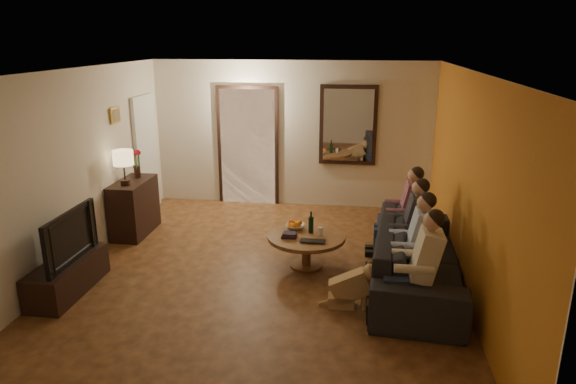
# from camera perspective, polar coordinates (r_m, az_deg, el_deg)

# --- Properties ---
(floor) EXTENTS (5.00, 6.00, 0.01)m
(floor) POSITION_cam_1_polar(r_m,az_deg,el_deg) (6.81, -2.88, -9.11)
(floor) COLOR #422711
(floor) RESTS_ON ground
(ceiling) EXTENTS (5.00, 6.00, 0.01)m
(ceiling) POSITION_cam_1_polar(r_m,az_deg,el_deg) (6.14, -3.24, 13.27)
(ceiling) COLOR white
(ceiling) RESTS_ON back_wall
(back_wall) EXTENTS (5.00, 0.02, 2.60)m
(back_wall) POSITION_cam_1_polar(r_m,az_deg,el_deg) (9.24, 0.41, 6.39)
(back_wall) COLOR beige
(back_wall) RESTS_ON floor
(front_wall) EXTENTS (5.00, 0.02, 2.60)m
(front_wall) POSITION_cam_1_polar(r_m,az_deg,el_deg) (3.64, -11.97, -11.07)
(front_wall) COLOR beige
(front_wall) RESTS_ON floor
(left_wall) EXTENTS (0.02, 6.00, 2.60)m
(left_wall) POSITION_cam_1_polar(r_m,az_deg,el_deg) (7.24, -22.90, 2.08)
(left_wall) COLOR beige
(left_wall) RESTS_ON floor
(right_wall) EXTENTS (0.02, 6.00, 2.60)m
(right_wall) POSITION_cam_1_polar(r_m,az_deg,el_deg) (6.39, 19.57, 0.60)
(right_wall) COLOR beige
(right_wall) RESTS_ON floor
(orange_accent) EXTENTS (0.01, 6.00, 2.60)m
(orange_accent) POSITION_cam_1_polar(r_m,az_deg,el_deg) (6.39, 19.48, 0.60)
(orange_accent) COLOR orange
(orange_accent) RESTS_ON right_wall
(kitchen_doorway) EXTENTS (1.00, 0.06, 2.10)m
(kitchen_doorway) POSITION_cam_1_polar(r_m,az_deg,el_deg) (9.41, -4.46, 4.97)
(kitchen_doorway) COLOR #FFE0A5
(kitchen_doorway) RESTS_ON floor
(door_trim) EXTENTS (1.12, 0.04, 2.22)m
(door_trim) POSITION_cam_1_polar(r_m,az_deg,el_deg) (9.40, -4.48, 4.96)
(door_trim) COLOR black
(door_trim) RESTS_ON floor
(fridge_glimpse) EXTENTS (0.45, 0.03, 1.70)m
(fridge_glimpse) POSITION_cam_1_polar(r_m,az_deg,el_deg) (9.39, -2.94, 4.05)
(fridge_glimpse) COLOR silver
(fridge_glimpse) RESTS_ON floor
(mirror_frame) EXTENTS (1.00, 0.05, 1.40)m
(mirror_frame) POSITION_cam_1_polar(r_m,az_deg,el_deg) (9.10, 6.69, 7.38)
(mirror_frame) COLOR black
(mirror_frame) RESTS_ON back_wall
(mirror_glass) EXTENTS (0.86, 0.02, 1.26)m
(mirror_glass) POSITION_cam_1_polar(r_m,az_deg,el_deg) (9.07, 6.69, 7.35)
(mirror_glass) COLOR white
(mirror_glass) RESTS_ON back_wall
(white_door) EXTENTS (0.06, 0.85, 2.04)m
(white_door) POSITION_cam_1_polar(r_m,az_deg,el_deg) (9.28, -15.45, 4.05)
(white_door) COLOR white
(white_door) RESTS_ON floor
(framed_art) EXTENTS (0.03, 0.28, 0.24)m
(framed_art) POSITION_cam_1_polar(r_m,az_deg,el_deg) (8.24, -18.65, 8.10)
(framed_art) COLOR #B28C33
(framed_art) RESTS_ON left_wall
(art_canvas) EXTENTS (0.01, 0.22, 0.18)m
(art_canvas) POSITION_cam_1_polar(r_m,az_deg,el_deg) (8.24, -18.56, 8.10)
(art_canvas) COLOR brown
(art_canvas) RESTS_ON left_wall
(dresser) EXTENTS (0.45, 0.96, 0.85)m
(dresser) POSITION_cam_1_polar(r_m,az_deg,el_deg) (8.37, -16.71, -1.64)
(dresser) COLOR black
(dresser) RESTS_ON floor
(table_lamp) EXTENTS (0.30, 0.30, 0.54)m
(table_lamp) POSITION_cam_1_polar(r_m,az_deg,el_deg) (7.99, -17.77, 2.61)
(table_lamp) COLOR beige
(table_lamp) RESTS_ON dresser
(flower_vase) EXTENTS (0.14, 0.14, 0.44)m
(flower_vase) POSITION_cam_1_polar(r_m,az_deg,el_deg) (8.39, -16.48, 3.02)
(flower_vase) COLOR red
(flower_vase) RESTS_ON dresser
(tv_stand) EXTENTS (0.45, 1.23, 0.41)m
(tv_stand) POSITION_cam_1_polar(r_m,az_deg,el_deg) (6.84, -23.26, -8.56)
(tv_stand) COLOR black
(tv_stand) RESTS_ON floor
(tv) EXTENTS (1.08, 0.14, 0.62)m
(tv) POSITION_cam_1_polar(r_m,az_deg,el_deg) (6.65, -23.77, -4.52)
(tv) COLOR black
(tv) RESTS_ON tv_stand
(sofa) EXTENTS (2.69, 1.26, 0.76)m
(sofa) POSITION_cam_1_polar(r_m,az_deg,el_deg) (6.58, 14.26, -7.00)
(sofa) COLOR black
(sofa) RESTS_ON floor
(person_a) EXTENTS (0.60, 0.40, 1.20)m
(person_a) POSITION_cam_1_polar(r_m,az_deg,el_deg) (5.66, 14.36, -8.60)
(person_a) COLOR tan
(person_a) RESTS_ON sofa
(person_b) EXTENTS (0.60, 0.40, 1.20)m
(person_b) POSITION_cam_1_polar(r_m,az_deg,el_deg) (6.20, 13.78, -6.23)
(person_b) COLOR tan
(person_b) RESTS_ON sofa
(person_c) EXTENTS (0.60, 0.40, 1.20)m
(person_c) POSITION_cam_1_polar(r_m,az_deg,el_deg) (6.76, 13.29, -4.25)
(person_c) COLOR tan
(person_c) RESTS_ON sofa
(person_d) EXTENTS (0.60, 0.40, 1.20)m
(person_d) POSITION_cam_1_polar(r_m,az_deg,el_deg) (7.32, 12.88, -2.57)
(person_d) COLOR tan
(person_d) RESTS_ON sofa
(dog) EXTENTS (0.57, 0.27, 0.56)m
(dog) POSITION_cam_1_polar(r_m,az_deg,el_deg) (5.97, 6.96, -10.20)
(dog) COLOR #A2784A
(dog) RESTS_ON floor
(coffee_table) EXTENTS (1.10, 1.10, 0.45)m
(coffee_table) POSITION_cam_1_polar(r_m,az_deg,el_deg) (6.94, 2.04, -6.54)
(coffee_table) COLOR brown
(coffee_table) RESTS_ON floor
(bowl) EXTENTS (0.26, 0.26, 0.06)m
(bowl) POSITION_cam_1_polar(r_m,az_deg,el_deg) (7.07, 0.79, -3.85)
(bowl) COLOR white
(bowl) RESTS_ON coffee_table
(oranges) EXTENTS (0.20, 0.20, 0.08)m
(oranges) POSITION_cam_1_polar(r_m,az_deg,el_deg) (7.04, 0.79, -3.34)
(oranges) COLOR orange
(oranges) RESTS_ON bowl
(wine_bottle) EXTENTS (0.07, 0.07, 0.31)m
(wine_bottle) POSITION_cam_1_polar(r_m,az_deg,el_deg) (6.89, 2.57, -3.33)
(wine_bottle) COLOR black
(wine_bottle) RESTS_ON coffee_table
(wine_glass) EXTENTS (0.06, 0.06, 0.10)m
(wine_glass) POSITION_cam_1_polar(r_m,az_deg,el_deg) (6.87, 3.61, -4.35)
(wine_glass) COLOR silver
(wine_glass) RESTS_ON coffee_table
(book_stack) EXTENTS (0.20, 0.15, 0.07)m
(book_stack) POSITION_cam_1_polar(r_m,az_deg,el_deg) (6.78, 0.12, -4.76)
(book_stack) COLOR black
(book_stack) RESTS_ON coffee_table
(laptop) EXTENTS (0.34, 0.22, 0.03)m
(laptop) POSITION_cam_1_polar(r_m,az_deg,el_deg) (6.59, 2.69, -5.65)
(laptop) COLOR black
(laptop) RESTS_ON coffee_table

